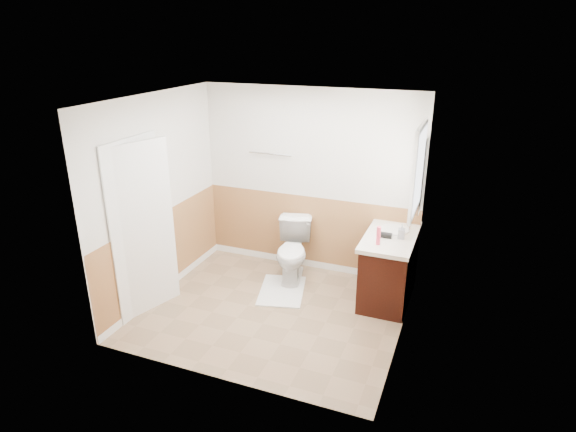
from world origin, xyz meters
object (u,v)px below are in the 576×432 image
at_px(toilet, 293,251).
at_px(bath_mat, 282,291).
at_px(soap_dispenser, 402,231).
at_px(vanity_cabinet, 389,268).
at_px(lotion_bottle, 378,236).

distance_m(toilet, bath_mat, 0.55).
height_order(bath_mat, soap_dispenser, soap_dispenser).
xyz_separation_m(bath_mat, vanity_cabinet, (1.29, 0.37, 0.39)).
relative_size(toilet, vanity_cabinet, 0.73).
xyz_separation_m(toilet, vanity_cabinet, (1.29, -0.02, 0.00)).
distance_m(vanity_cabinet, lotion_bottle, 0.66).
bearing_deg(bath_mat, soap_dispenser, 12.25).
height_order(vanity_cabinet, lotion_bottle, lotion_bottle).
distance_m(bath_mat, soap_dispenser, 1.71).
height_order(bath_mat, vanity_cabinet, vanity_cabinet).
bearing_deg(vanity_cabinet, soap_dispenser, -27.86).
relative_size(toilet, bath_mat, 1.00).
distance_m(toilet, soap_dispenser, 1.51).
relative_size(toilet, lotion_bottle, 3.63).
bearing_deg(lotion_bottle, vanity_cabinet, 73.69).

